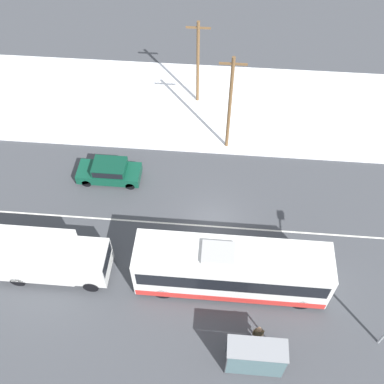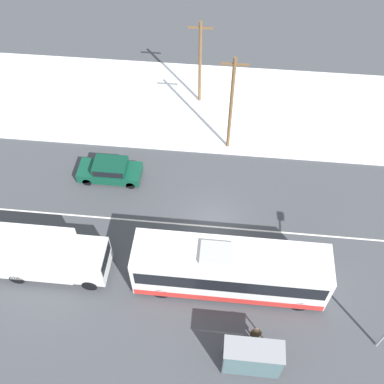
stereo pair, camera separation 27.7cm
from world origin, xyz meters
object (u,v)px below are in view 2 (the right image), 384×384
object	(u,v)px
bus_shelter	(253,360)
utility_pole_snowlot	(200,62)
city_bus	(230,270)
box_truck	(46,255)
pedestrian_at_stop	(256,334)
utility_pole_roadside	(231,104)
sedan_car	(110,170)

from	to	relation	value
bus_shelter	utility_pole_snowlot	bearing A→B (deg)	102.09
city_bus	box_truck	distance (m)	10.63
city_bus	pedestrian_at_stop	world-z (taller)	city_bus
box_truck	bus_shelter	distance (m)	12.94
pedestrian_at_stop	utility_pole_roadside	world-z (taller)	utility_pole_roadside
city_bus	utility_pole_snowlot	size ratio (longest dim) A/B	1.52
box_truck	utility_pole_snowlot	distance (m)	18.21
city_bus	bus_shelter	xyz separation A→B (m)	(1.39, -4.87, -0.05)
city_bus	box_truck	world-z (taller)	city_bus
bus_shelter	utility_pole_roadside	bearing A→B (deg)	96.98
pedestrian_at_stop	utility_pole_snowlot	world-z (taller)	utility_pole_snowlot
box_truck	sedan_car	xyz separation A→B (m)	(2.01, 7.57, -0.84)
box_truck	bus_shelter	world-z (taller)	box_truck
bus_shelter	utility_pole_snowlot	xyz separation A→B (m)	(-4.56, 21.29, 2.08)
sedan_car	pedestrian_at_stop	size ratio (longest dim) A/B	2.68
pedestrian_at_stop	utility_pole_snowlot	size ratio (longest dim) A/B	0.23
bus_shelter	utility_pole_roadside	distance (m)	16.55
utility_pole_roadside	pedestrian_at_stop	bearing A→B (deg)	-81.55
box_truck	utility_pole_roadside	distance (m)	15.40
utility_pole_roadside	utility_pole_snowlot	xyz separation A→B (m)	(-2.57, 5.04, -0.35)
box_truck	sedan_car	bearing A→B (deg)	75.15
box_truck	pedestrian_at_stop	bearing A→B (deg)	-14.73
sedan_car	bus_shelter	bearing A→B (deg)	128.96
bus_shelter	box_truck	bearing A→B (deg)	158.18
pedestrian_at_stop	utility_pole_snowlot	bearing A→B (deg)	103.56
city_bus	utility_pole_roadside	bearing A→B (deg)	93.03
box_truck	utility_pole_roadside	xyz separation A→B (m)	(10.03, 11.44, 2.44)
bus_shelter	utility_pole_snowlot	world-z (taller)	utility_pole_snowlot
city_bus	box_truck	size ratio (longest dim) A/B	1.61
city_bus	sedan_car	world-z (taller)	city_bus
pedestrian_at_stop	utility_pole_snowlot	distance (m)	20.44
utility_pole_roadside	utility_pole_snowlot	bearing A→B (deg)	117.02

